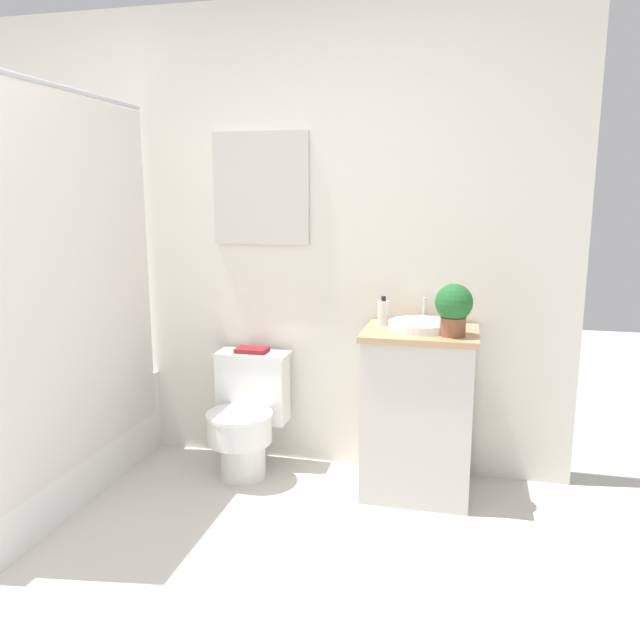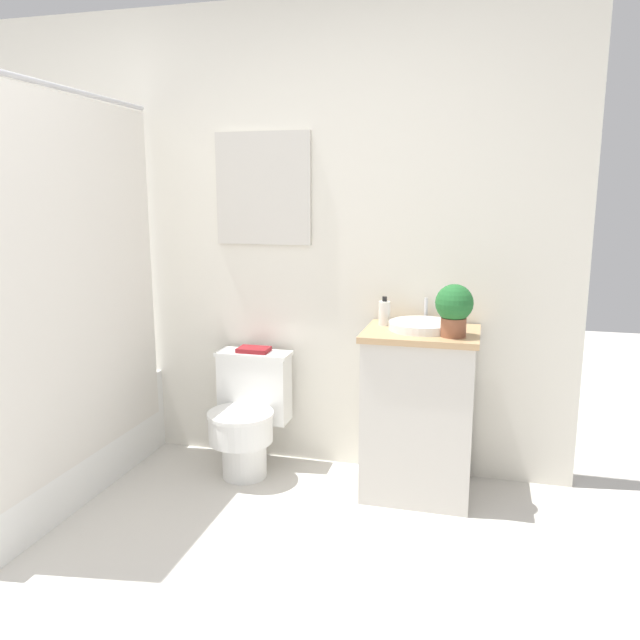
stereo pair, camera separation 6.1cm
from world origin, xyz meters
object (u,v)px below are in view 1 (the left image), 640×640
object	(u,v)px
potted_plant	(454,307)
soap_bottle	(383,313)
book_on_tank	(252,350)
sink	(421,325)
toilet	(246,415)

from	to	relation	value
potted_plant	soap_bottle	bearing A→B (deg)	152.84
soap_bottle	book_on_tank	distance (m)	0.77
sink	book_on_tank	distance (m)	0.95
sink	book_on_tank	xyz separation A→B (m)	(-0.92, 0.09, -0.20)
sink	potted_plant	bearing A→B (deg)	-37.23
potted_plant	book_on_tank	bearing A→B (deg)	168.86
sink	toilet	bearing A→B (deg)	-178.96
soap_bottle	book_on_tank	xyz separation A→B (m)	(-0.73, 0.03, -0.25)
sink	potted_plant	xyz separation A→B (m)	(0.16, -0.12, 0.12)
potted_plant	sink	bearing A→B (deg)	142.77
toilet	sink	xyz separation A→B (m)	(0.92, 0.02, 0.54)
soap_bottle	potted_plant	xyz separation A→B (m)	(0.35, -0.18, 0.07)
sink	soap_bottle	xyz separation A→B (m)	(-0.20, 0.06, 0.04)
toilet	soap_bottle	xyz separation A→B (m)	(0.73, 0.08, 0.59)
toilet	book_on_tank	xyz separation A→B (m)	(-0.00, 0.11, 0.34)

